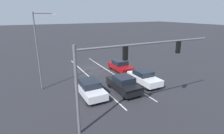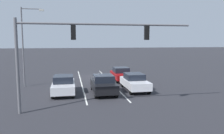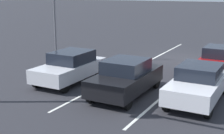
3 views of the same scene
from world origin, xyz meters
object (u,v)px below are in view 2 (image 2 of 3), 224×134
car_silver_rightlane_front (64,85)px  street_lamp_right_shoulder (25,41)px  car_black_midlane_front (103,84)px  car_white_leftlane_front (135,82)px  traffic_signal_gantry (76,42)px  car_maroon_leftlane_second (121,74)px

car_silver_rightlane_front → street_lamp_right_shoulder: (3.76, -3.91, 3.81)m
car_black_midlane_front → car_silver_rightlane_front: size_ratio=1.02×
car_silver_rightlane_front → car_white_leftlane_front: size_ratio=0.98×
car_silver_rightlane_front → traffic_signal_gantry: 6.28m
car_white_leftlane_front → car_silver_rightlane_front: bearing=1.2°
street_lamp_right_shoulder → car_white_leftlane_front: bearing=159.8°
traffic_signal_gantry → car_black_midlane_front: bearing=-118.7°
car_white_leftlane_front → car_black_midlane_front: bearing=12.2°
street_lamp_right_shoulder → car_black_midlane_front: bearing=148.4°
car_maroon_leftlane_second → traffic_signal_gantry: size_ratio=0.37×
car_black_midlane_front → street_lamp_right_shoulder: 9.29m
car_silver_rightlane_front → traffic_signal_gantry: traffic_signal_gantry is taller
car_black_midlane_front → car_white_leftlane_front: 3.14m
car_white_leftlane_front → traffic_signal_gantry: (5.47, 5.06, 3.75)m
traffic_signal_gantry → car_maroon_leftlane_second: bearing=-117.8°
car_black_midlane_front → car_maroon_leftlane_second: (-3.02, -5.90, -0.05)m
car_maroon_leftlane_second → car_black_midlane_front: bearing=62.9°
car_white_leftlane_front → traffic_signal_gantry: bearing=42.8°
car_black_midlane_front → car_maroon_leftlane_second: car_black_midlane_front is taller
car_maroon_leftlane_second → street_lamp_right_shoulder: size_ratio=0.54×
traffic_signal_gantry → car_silver_rightlane_front: bearing=-77.9°
car_black_midlane_front → traffic_signal_gantry: size_ratio=0.38×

